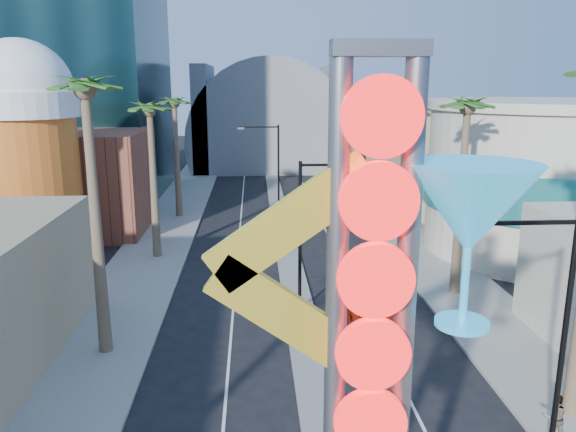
# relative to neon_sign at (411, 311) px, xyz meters

# --- Properties ---
(sidewalk_west) EXTENTS (5.00, 100.00, 0.15)m
(sidewalk_west) POSITION_rel_neon_sign_xyz_m (-10.32, 32.04, -7.23)
(sidewalk_west) COLOR gray
(sidewalk_west) RESTS_ON ground
(sidewalk_east) EXTENTS (5.00, 100.00, 0.15)m
(sidewalk_east) POSITION_rel_neon_sign_xyz_m (8.68, 32.04, -7.23)
(sidewalk_east) COLOR gray
(sidewalk_east) RESTS_ON ground
(median) EXTENTS (1.60, 84.00, 0.15)m
(median) POSITION_rel_neon_sign_xyz_m (-0.82, 35.04, -7.23)
(median) COLOR gray
(median) RESTS_ON ground
(brick_filler_west) EXTENTS (10.00, 10.00, 8.00)m
(brick_filler_west) POSITION_rel_neon_sign_xyz_m (-16.82, 35.04, -3.31)
(brick_filler_west) COLOR brown
(brick_filler_west) RESTS_ON ground
(filler_east) EXTENTS (10.00, 20.00, 10.00)m
(filler_east) POSITION_rel_neon_sign_xyz_m (15.18, 45.04, -2.31)
(filler_east) COLOR tan
(filler_east) RESTS_ON ground
(beer_mug) EXTENTS (7.00, 7.00, 14.50)m
(beer_mug) POSITION_rel_neon_sign_xyz_m (-17.82, 27.04, 0.54)
(beer_mug) COLOR #CB5D1B
(beer_mug) RESTS_ON ground
(turquoise_building) EXTENTS (16.60, 16.60, 10.60)m
(turquoise_building) POSITION_rel_neon_sign_xyz_m (17.18, 27.04, -2.06)
(turquoise_building) COLOR #B6B09A
(turquoise_building) RESTS_ON ground
(canopy) EXTENTS (22.00, 16.00, 22.00)m
(canopy) POSITION_rel_neon_sign_xyz_m (-0.82, 69.04, -3.00)
(canopy) COLOR slate
(canopy) RESTS_ON ground
(neon_sign) EXTENTS (6.53, 2.60, 12.55)m
(neon_sign) POSITION_rel_neon_sign_xyz_m (0.00, 0.00, 0.00)
(neon_sign) COLOR gray
(neon_sign) RESTS_ON ground
(streetlight_0) EXTENTS (3.79, 0.25, 8.00)m
(streetlight_0) POSITION_rel_neon_sign_xyz_m (-0.27, 17.04, -2.43)
(streetlight_0) COLOR black
(streetlight_0) RESTS_ON ground
(streetlight_1) EXTENTS (3.79, 0.25, 8.00)m
(streetlight_1) POSITION_rel_neon_sign_xyz_m (-1.36, 41.04, -2.43)
(streetlight_1) COLOR black
(streetlight_1) RESTS_ON ground
(streetlight_2) EXTENTS (3.45, 0.25, 8.00)m
(streetlight_2) POSITION_rel_neon_sign_xyz_m (5.91, 5.04, -2.47)
(streetlight_2) COLOR black
(streetlight_2) RESTS_ON ground
(palm_1) EXTENTS (2.40, 2.40, 12.70)m
(palm_1) POSITION_rel_neon_sign_xyz_m (-9.82, 13.04, 3.52)
(palm_1) COLOR brown
(palm_1) RESTS_ON ground
(palm_2) EXTENTS (2.40, 2.40, 11.20)m
(palm_2) POSITION_rel_neon_sign_xyz_m (-9.82, 27.04, 2.17)
(palm_2) COLOR brown
(palm_2) RESTS_ON ground
(palm_3) EXTENTS (2.40, 2.40, 11.20)m
(palm_3) POSITION_rel_neon_sign_xyz_m (-9.82, 39.04, 2.17)
(palm_3) COLOR brown
(palm_3) RESTS_ON ground
(palm_6) EXTENTS (2.40, 2.40, 11.70)m
(palm_6) POSITION_rel_neon_sign_xyz_m (8.18, 19.04, 2.62)
(palm_6) COLOR brown
(palm_6) RESTS_ON ground
(palm_7) EXTENTS (2.40, 2.40, 12.70)m
(palm_7) POSITION_rel_neon_sign_xyz_m (8.18, 31.04, 3.52)
(palm_7) COLOR brown
(palm_7) RESTS_ON ground
(red_pickup) EXTENTS (3.35, 6.16, 1.64)m
(red_pickup) POSITION_rel_neon_sign_xyz_m (2.65, 16.54, -6.49)
(red_pickup) COLOR #B1230D
(red_pickup) RESTS_ON ground
(pedestrian_b) EXTENTS (0.89, 0.75, 1.62)m
(pedestrian_b) POSITION_rel_neon_sign_xyz_m (6.75, 5.61, -6.34)
(pedestrian_b) COLOR gray
(pedestrian_b) RESTS_ON sidewalk_east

